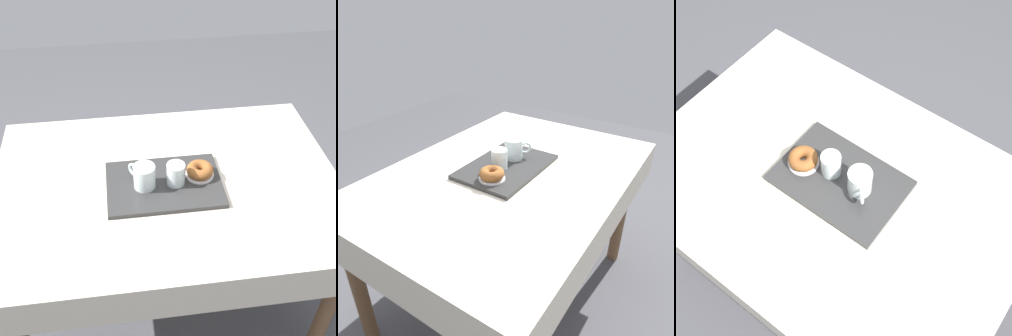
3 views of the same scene
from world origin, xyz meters
TOP-DOWN VIEW (x-y plane):
  - ground_plane at (0.00, 0.00)m, footprint 6.00×6.00m
  - dining_table at (0.00, 0.00)m, footprint 1.38×0.97m
  - serving_tray at (0.02, 0.02)m, footprint 0.45×0.31m
  - tea_mug_left at (0.09, 0.03)m, footprint 0.10×0.11m
  - water_glass_near at (-0.03, 0.03)m, footprint 0.07×0.07m
  - donut_plate_left at (-0.13, -0.00)m, footprint 0.11×0.11m
  - sugar_donut_left at (-0.13, -0.00)m, footprint 0.11×0.11m

SIDE VIEW (x-z plane):
  - ground_plane at x=0.00m, z-range 0.00..0.00m
  - dining_table at x=0.00m, z-range 0.28..1.05m
  - serving_tray at x=0.02m, z-range 0.77..0.79m
  - donut_plate_left at x=-0.13m, z-range 0.79..0.79m
  - sugar_donut_left at x=-0.13m, z-range 0.79..0.84m
  - water_glass_near at x=-0.03m, z-range 0.78..0.87m
  - tea_mug_left at x=0.09m, z-range 0.78..0.88m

